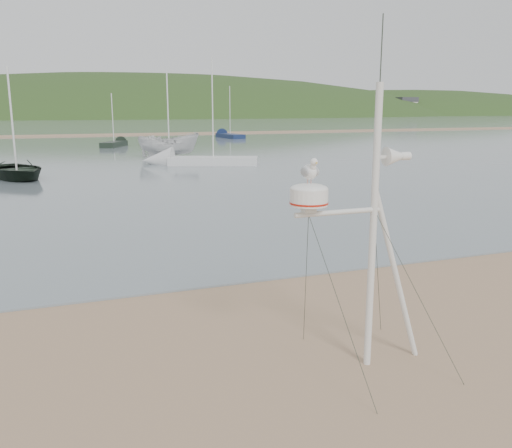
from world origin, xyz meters
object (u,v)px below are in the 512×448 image
object	(u,v)px
mast_rig	(369,289)
boat_dark	(13,133)
sailboat_dark_mid	(119,143)
sailboat_white_near	(182,161)
sailboat_blue_far	(224,135)
boat_white	(168,126)

from	to	relation	value
mast_rig	boat_dark	world-z (taller)	mast_rig
sailboat_dark_mid	mast_rig	bearing A→B (deg)	-92.54
sailboat_dark_mid	sailboat_white_near	bearing A→B (deg)	-84.76
mast_rig	sailboat_blue_far	bearing A→B (deg)	74.57
boat_dark	sailboat_blue_far	distance (m)	41.69
boat_white	sailboat_blue_far	distance (m)	28.02
sailboat_dark_mid	sailboat_blue_far	distance (m)	18.21
boat_dark	mast_rig	bearing A→B (deg)	-98.25
boat_white	sailboat_white_near	size ratio (longest dim) A/B	0.60
sailboat_blue_far	boat_dark	bearing A→B (deg)	-122.62
mast_rig	sailboat_blue_far	xyz separation A→B (m)	(16.52, 59.85, -0.90)
boat_dark	sailboat_white_near	distance (m)	10.98
mast_rig	boat_dark	xyz separation A→B (m)	(-5.92, 24.78, 1.25)
boat_white	sailboat_blue_far	size ratio (longest dim) A/B	0.67
boat_dark	sailboat_blue_far	size ratio (longest dim) A/B	0.69
sailboat_blue_far	sailboat_white_near	bearing A→B (deg)	-112.21
boat_white	sailboat_dark_mid	distance (m)	14.24
boat_dark	sailboat_dark_mid	distance (m)	25.28
mast_rig	boat_dark	size ratio (longest dim) A/B	1.04
boat_dark	sailboat_dark_mid	bearing A→B (deg)	49.61
sailboat_white_near	sailboat_dark_mid	bearing A→B (deg)	95.24
mast_rig	sailboat_dark_mid	bearing A→B (deg)	87.46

